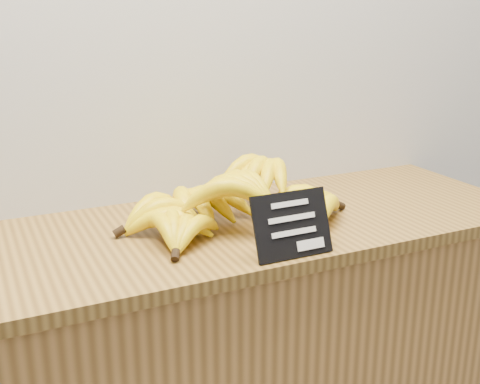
% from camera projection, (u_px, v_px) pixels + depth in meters
% --- Properties ---
extents(counter_top, '(1.51, 0.54, 0.03)m').
position_uv_depth(counter_top, '(231.00, 229.00, 1.43)').
color(counter_top, olive).
rests_on(counter_top, counter).
extents(chalkboard_sign, '(0.17, 0.05, 0.13)m').
position_uv_depth(chalkboard_sign, '(292.00, 225.00, 1.22)').
color(chalkboard_sign, black).
rests_on(chalkboard_sign, counter_top).
extents(banana_pile, '(0.56, 0.36, 0.13)m').
position_uv_depth(banana_pile, '(229.00, 201.00, 1.40)').
color(banana_pile, yellow).
rests_on(banana_pile, counter_top).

